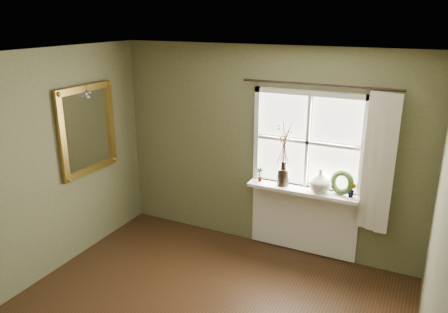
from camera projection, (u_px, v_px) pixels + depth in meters
ceiling at (160, 63)px, 3.19m from camera, size 4.50×4.50×0.00m
wall_back at (266, 149)px, 5.56m from camera, size 4.00×0.10×2.60m
wall_right at (442, 288)px, 2.74m from camera, size 0.10×4.50×2.60m
window_frame at (308, 142)px, 5.22m from camera, size 1.36×0.06×1.24m
window_sill at (302, 190)px, 5.30m from camera, size 1.36×0.26×0.04m
window_apron at (303, 219)px, 5.53m from camera, size 1.36×0.04×0.88m
dark_jug at (283, 177)px, 5.37m from camera, size 0.15×0.15×0.21m
cream_vase at (320, 181)px, 5.17m from camera, size 0.30×0.30×0.28m
wreath at (342, 185)px, 5.11m from camera, size 0.32×0.21×0.30m
potted_plant_left at (260, 175)px, 5.50m from camera, size 0.11×0.08×0.18m
potted_plant_right at (352, 190)px, 5.03m from camera, size 0.11×0.09×0.18m
curtain at (379, 164)px, 4.82m from camera, size 0.36×0.12×1.59m
curtain_rod at (319, 85)px, 4.91m from camera, size 1.84×0.03×0.03m
gilt_mirror at (88, 129)px, 5.39m from camera, size 0.10×0.93×1.11m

